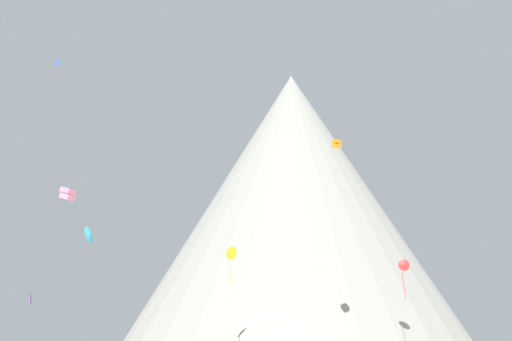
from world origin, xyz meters
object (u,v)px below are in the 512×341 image
at_px(kite_pink_mid, 68,194).
at_px(kite_yellow_mid, 231,253).
at_px(kite_violet_low, 30,299).
at_px(kite_blue_high, 58,62).
at_px(kite_orange_high, 336,144).
at_px(kite_red_mid, 404,266).
at_px(kite_cyan_mid, 90,234).
at_px(rock_massif, 288,229).

distance_m(kite_pink_mid, kite_yellow_mid, 21.75).
distance_m(kite_violet_low, kite_blue_high, 31.92).
bearing_deg(kite_yellow_mid, kite_orange_high, 111.47).
xyz_separation_m(kite_red_mid, kite_cyan_mid, (-45.20, 8.66, 6.12)).
bearing_deg(kite_orange_high, kite_blue_high, 149.73).
bearing_deg(kite_blue_high, kite_red_mid, 96.96).
height_order(rock_massif, kite_yellow_mid, rock_massif).
relative_size(kite_orange_high, kite_cyan_mid, 0.47).
relative_size(kite_cyan_mid, kite_violet_low, 2.15).
height_order(kite_yellow_mid, kite_blue_high, kite_blue_high).
xyz_separation_m(kite_cyan_mid, kite_yellow_mid, (22.88, -14.15, -5.14)).
relative_size(kite_pink_mid, kite_blue_high, 2.07).
xyz_separation_m(rock_massif, kite_blue_high, (-28.09, -43.79, 13.30)).
height_order(kite_red_mid, kite_yellow_mid, kite_yellow_mid).
relative_size(kite_red_mid, kite_pink_mid, 3.27).
distance_m(kite_red_mid, kite_orange_high, 19.51).
distance_m(kite_red_mid, kite_pink_mid, 43.62).
relative_size(kite_orange_high, kite_blue_high, 1.59).
bearing_deg(kite_red_mid, kite_pink_mid, -157.91).
relative_size(kite_red_mid, kite_yellow_mid, 1.12).
xyz_separation_m(kite_pink_mid, kite_blue_high, (-4.40, 4.89, 18.15)).
bearing_deg(kite_pink_mid, rock_massif, -7.17).
xyz_separation_m(kite_orange_high, kite_cyan_mid, (-36.15, 19.55, -7.31)).
distance_m(rock_massif, kite_yellow_mid, 37.60).
relative_size(kite_cyan_mid, kite_pink_mid, 1.64).
height_order(kite_violet_low, kite_blue_high, kite_blue_high).
bearing_deg(kite_pink_mid, kite_yellow_mid, -33.40).
bearing_deg(rock_massif, kite_cyan_mid, -144.16).
distance_m(kite_orange_high, kite_violet_low, 45.88).
bearing_deg(kite_pink_mid, kite_cyan_mid, 31.47).
relative_size(kite_red_mid, kite_cyan_mid, 1.99).
bearing_deg(kite_yellow_mid, kite_pink_mid, -8.58).
bearing_deg(kite_yellow_mid, kite_cyan_mid, -78.14).
height_order(kite_pink_mid, kite_violet_low, kite_pink_mid).
xyz_separation_m(rock_massif, kite_violet_low, (-34.56, -29.89, -14.70)).
height_order(rock_massif, kite_cyan_mid, rock_massif).
distance_m(kite_cyan_mid, kite_yellow_mid, 27.38).
xyz_separation_m(kite_cyan_mid, kite_violet_low, (-4.76, -8.37, -10.19)).
height_order(kite_cyan_mid, kite_blue_high, kite_blue_high).
bearing_deg(kite_red_mid, kite_orange_high, -132.97).
distance_m(kite_orange_high, kite_yellow_mid, 18.98).
bearing_deg(kite_blue_high, kite_yellow_mid, 100.58).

